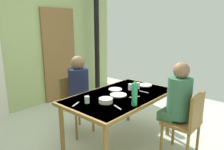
{
  "coord_description": "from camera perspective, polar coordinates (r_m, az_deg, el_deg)",
  "views": [
    {
      "loc": [
        -1.89,
        -1.75,
        1.66
      ],
      "look_at": [
        0.21,
        0.1,
        0.99
      ],
      "focal_mm": 33.83,
      "sensor_mm": 36.0,
      "label": 1
    }
  ],
  "objects": [
    {
      "name": "ground_plane",
      "position": [
        3.06,
        -1.28,
        -19.35
      ],
      "size": [
        5.96,
        5.96,
        0.0
      ],
      "primitive_type": "plane",
      "color": "silver"
    },
    {
      "name": "drinking_glass_spare_center",
      "position": [
        2.56,
        -6.76,
        -6.64
      ],
      "size": [
        0.06,
        0.06,
        0.09
      ],
      "primitive_type": "cylinder",
      "color": "silver",
      "rests_on": "dining_table"
    },
    {
      "name": "person_far_diner",
      "position": [
        3.18,
        -8.84,
        -2.72
      ],
      "size": [
        0.3,
        0.37,
        0.77
      ],
      "rotation": [
        0.0,
        0.0,
        3.14
      ],
      "color": "#1F204B",
      "rests_on": "ground_plane"
    },
    {
      "name": "dining_table",
      "position": [
        2.87,
        2.26,
        -6.66
      ],
      "size": [
        1.53,
        0.9,
        0.74
      ],
      "color": "olive",
      "rests_on": "ground_plane"
    },
    {
      "name": "drinking_glass_by_far_diner",
      "position": [
        3.04,
        4.94,
        -3.25
      ],
      "size": [
        0.06,
        0.06,
        0.09
      ],
      "primitive_type": "cylinder",
      "color": "silver",
      "rests_on": "dining_table"
    },
    {
      "name": "cutlery_knife_near",
      "position": [
        2.55,
        -9.79,
        -7.79
      ],
      "size": [
        0.15,
        0.07,
        0.0
      ],
      "primitive_type": "cube",
      "rotation": [
        0.0,
        0.0,
        3.53
      ],
      "color": "silver",
      "rests_on": "dining_table"
    },
    {
      "name": "chair_far_diner",
      "position": [
        3.37,
        -10.17,
        -6.92
      ],
      "size": [
        0.4,
        0.4,
        0.87
      ],
      "rotation": [
        0.0,
        0.0,
        3.14
      ],
      "color": "olive",
      "rests_on": "ground_plane"
    },
    {
      "name": "door_wooden",
      "position": [
        4.8,
        -13.99,
        5.19
      ],
      "size": [
        0.8,
        0.05,
        2.0
      ],
      "primitive_type": "cube",
      "color": "olive",
      "rests_on": "ground_plane"
    },
    {
      "name": "dinner_plate_far_center",
      "position": [
        2.83,
        1.71,
        -5.37
      ],
      "size": [
        0.22,
        0.22,
        0.01
      ],
      "primitive_type": "cylinder",
      "color": "white",
      "rests_on": "dining_table"
    },
    {
      "name": "person_near_diner",
      "position": [
        2.78,
        17.47,
        -5.6
      ],
      "size": [
        0.3,
        0.37,
        0.77
      ],
      "color": "#3A6847",
      "rests_on": "ground_plane"
    },
    {
      "name": "serving_bowl_center",
      "position": [
        2.56,
        -1.67,
        -6.89
      ],
      "size": [
        0.17,
        0.17,
        0.05
      ],
      "primitive_type": "cylinder",
      "color": "silver",
      "rests_on": "dining_table"
    },
    {
      "name": "cutlery_knife_far",
      "position": [
        2.77,
        6.12,
        -5.9
      ],
      "size": [
        0.14,
        0.09,
        0.0
      ],
      "primitive_type": "cube",
      "rotation": [
        0.0,
        0.0,
        2.57
      ],
      "color": "silver",
      "rests_on": "dining_table"
    },
    {
      "name": "stove_pipe_column",
      "position": [
        5.13,
        -4.12,
        9.22
      ],
      "size": [
        0.12,
        0.12,
        2.56
      ],
      "primitive_type": "cylinder",
      "color": "black",
      "rests_on": "ground_plane"
    },
    {
      "name": "cutlery_fork_near",
      "position": [
        2.99,
        8.57,
        -4.53
      ],
      "size": [
        0.02,
        0.15,
        0.0
      ],
      "primitive_type": "cube",
      "rotation": [
        0.0,
        0.0,
        1.58
      ],
      "color": "silver",
      "rests_on": "dining_table"
    },
    {
      "name": "chair_near_diner",
      "position": [
        2.83,
        19.62,
        -11.57
      ],
      "size": [
        0.4,
        0.4,
        0.87
      ],
      "color": "olive",
      "rests_on": "ground_plane"
    },
    {
      "name": "dinner_plate_near_left",
      "position": [
        3.31,
        8.9,
        -2.68
      ],
      "size": [
        0.21,
        0.21,
        0.01
      ],
      "primitive_type": "cylinder",
      "color": "white",
      "rests_on": "dining_table"
    },
    {
      "name": "wall_back",
      "position": [
        4.43,
        -23.46,
        7.49
      ],
      "size": [
        4.78,
        0.1,
        2.56
      ],
      "primitive_type": "cube",
      "color": "#ADBE7D",
      "rests_on": "ground_plane"
    },
    {
      "name": "water_bottle_green_near",
      "position": [
        2.45,
        6.14,
        -5.06
      ],
      "size": [
        0.07,
        0.07,
        0.3
      ],
      "color": "#2B9C5C",
      "rests_on": "dining_table"
    },
    {
      "name": "drinking_glass_by_near_diner",
      "position": [
        3.11,
        7.01,
        -2.88
      ],
      "size": [
        0.06,
        0.06,
        0.09
      ],
      "primitive_type": "cylinder",
      "color": "silver",
      "rests_on": "dining_table"
    },
    {
      "name": "cutlery_fork_far",
      "position": [
        2.43,
        1.54,
        -8.73
      ],
      "size": [
        0.07,
        0.15,
        0.0
      ],
      "primitive_type": "cube",
      "rotation": [
        0.0,
        0.0,
        1.22
      ],
      "color": "silver",
      "rests_on": "dining_table"
    },
    {
      "name": "dinner_plate_near_right",
      "position": [
        3.06,
        0.89,
        -3.88
      ],
      "size": [
        0.19,
        0.19,
        0.01
      ],
      "primitive_type": "cylinder",
      "color": "white",
      "rests_on": "dining_table"
    }
  ]
}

